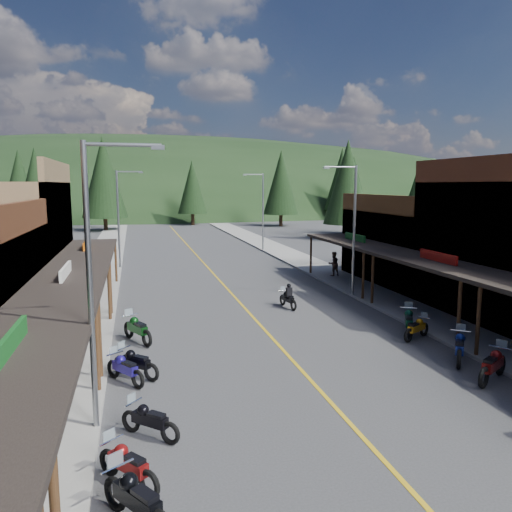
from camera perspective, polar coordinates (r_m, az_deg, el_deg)
ground at (r=21.82m, az=2.62°, el=-10.17°), size 220.00×220.00×0.00m
centerline at (r=40.88m, az=-5.32°, el=-1.54°), size 0.15×90.00×0.01m
sidewalk_west at (r=40.54m, az=-17.58°, el=-1.87°), size 3.40×94.00×0.15m
sidewalk_east at (r=42.99m, az=6.22°, el=-0.98°), size 3.40×94.00×0.15m
shop_east_3 at (r=37.09m, az=18.30°, el=1.04°), size 10.90×10.20×6.20m
streetlight_0 at (r=14.11m, az=-17.92°, el=-2.02°), size 2.16×0.18×8.00m
streetlight_1 at (r=41.95m, az=-15.28°, el=4.58°), size 2.16×0.18×8.00m
streetlight_2 at (r=30.78m, az=10.93°, el=3.53°), size 2.16×0.18×8.00m
streetlight_3 at (r=51.55m, az=0.64°, el=5.48°), size 2.16×0.18×8.00m
ridge_hill at (r=155.13m, az=-11.67°, el=5.44°), size 310.00×140.00×60.00m
pine_1 at (r=91.67m, az=-25.43°, el=7.60°), size 5.88×5.88×12.50m
pine_2 at (r=77.98m, az=-17.02°, el=8.62°), size 6.72×6.72×14.00m
pine_3 at (r=86.43m, az=-7.30°, el=7.83°), size 5.04×5.04×11.00m
pine_4 at (r=83.36m, az=2.88°, el=8.39°), size 5.88×5.88×12.50m
pine_5 at (r=100.16m, az=9.78°, el=8.67°), size 6.72×6.72×14.00m
pine_6 at (r=98.62m, az=18.11°, el=7.53°), size 5.04×5.04×11.00m
pine_9 at (r=71.42m, az=11.04°, el=7.61°), size 4.93×4.93×10.80m
pine_10 at (r=70.91m, az=-23.85°, el=7.40°), size 5.38×5.38×11.60m
pine_11 at (r=63.39m, az=10.41°, el=8.31°), size 5.82×5.82×12.40m
bike_west_3 at (r=11.33m, az=-13.44°, el=-25.32°), size 1.90×2.31×1.30m
bike_west_4 at (r=12.64m, az=-14.42°, el=-21.95°), size 1.78×1.97×1.14m
bike_west_5 at (r=14.52m, az=-12.05°, el=-17.75°), size 1.86×1.80×1.11m
bike_west_6 at (r=18.28m, az=-14.75°, el=-12.21°), size 1.73×2.06×1.16m
bike_west_7 at (r=18.71m, az=-13.59°, el=-11.64°), size 1.96×1.97×1.19m
bike_west_8 at (r=22.59m, az=-13.41°, el=-7.99°), size 1.75×2.43×1.33m
bike_east_5 at (r=19.65m, az=25.45°, el=-11.06°), size 2.36×1.87×1.32m
bike_east_6 at (r=21.22m, az=22.26°, el=-9.48°), size 1.98×2.28×1.31m
bike_east_7 at (r=23.59m, az=17.89°, el=-7.77°), size 1.99×1.49×1.10m
bike_east_8 at (r=24.26m, az=17.06°, el=-7.02°), size 1.78×2.40×1.32m
rider_on_bike at (r=28.05m, az=3.68°, el=-4.80°), size 0.94×1.98×1.45m
pedestrian_east_b at (r=37.41m, az=8.84°, el=-0.87°), size 0.98×0.70×1.82m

